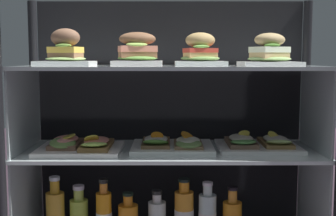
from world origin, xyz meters
TOP-DOWN VIEW (x-y plane):
  - case_frame at (0.00, 0.11)m, footprint 1.12×0.44m
  - riser_lower_tier at (0.00, 0.00)m, footprint 1.05×0.37m
  - shelf_lower_glass at (0.00, 0.00)m, footprint 1.07×0.39m
  - riser_upper_tier at (0.00, 0.00)m, footprint 1.05×0.37m
  - shelf_upper_glass at (0.00, 0.00)m, footprint 1.07×0.39m
  - plated_roll_sandwich_mid_right at (-0.36, -0.04)m, footprint 0.19×0.19m
  - plated_roll_sandwich_left_of_center at (-0.12, 0.01)m, footprint 0.17×0.17m
  - plated_roll_sandwich_near_left_corner at (0.11, 0.02)m, footprint 0.18×0.18m
  - plated_roll_sandwich_far_left at (0.35, -0.02)m, footprint 0.20×0.20m
  - open_sandwich_tray_far_right at (-0.32, -0.04)m, footprint 0.29×0.25m
  - open_sandwich_tray_left_of_center at (0.01, -0.01)m, footprint 0.29×0.25m
  - open_sandwich_tray_right_of_center at (0.32, 0.01)m, footprint 0.29×0.25m
  - juice_bottle_front_left_end at (0.05, 0.02)m, footprint 0.07×0.07m

SIDE VIEW (x-z plane):
  - juice_bottle_front_left_end at x=0.05m, z-range 0.02..0.26m
  - riser_lower_tier at x=0.00m, z-range 0.03..0.38m
  - shelf_lower_glass at x=0.00m, z-range 0.38..0.39m
  - open_sandwich_tray_left_of_center at x=0.01m, z-range 0.38..0.44m
  - open_sandwich_tray_right_of_center at x=0.32m, z-range 0.38..0.44m
  - open_sandwich_tray_far_right at x=-0.32m, z-range 0.38..0.44m
  - case_frame at x=0.00m, z-range 0.04..0.98m
  - riser_upper_tier at x=0.00m, z-range 0.39..0.68m
  - shelf_upper_glass at x=0.00m, z-range 0.68..0.69m
  - plated_roll_sandwich_far_left at x=0.35m, z-range 0.67..0.79m
  - plated_roll_sandwich_near_left_corner at x=0.11m, z-range 0.67..0.79m
  - plated_roll_sandwich_mid_right at x=-0.36m, z-range 0.67..0.80m
  - plated_roll_sandwich_left_of_center at x=-0.12m, z-range 0.68..0.80m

